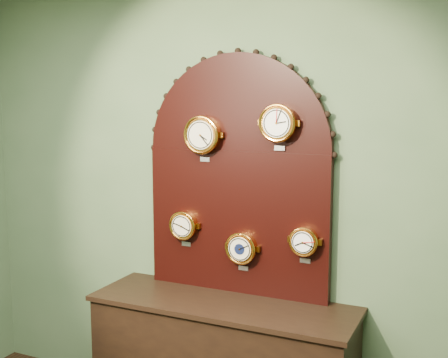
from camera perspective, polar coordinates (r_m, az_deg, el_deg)
The scene contains 7 objects.
wall_back at distance 3.63m, azimuth 1.66°, elevation -2.31°, with size 4.00×4.00×0.00m, color #4D6847.
display_board at distance 3.55m, azimuth 1.36°, elevation 1.15°, with size 1.26×0.06×1.53m.
roman_clock at distance 3.56m, azimuth -2.17°, elevation 4.43°, with size 0.24×0.08×0.29m.
arabic_clock at distance 3.36m, azimuth 5.43°, elevation 5.59°, with size 0.23×0.08×0.28m.
hygrometer at distance 3.71m, azimuth -4.04°, elevation -4.63°, with size 0.19×0.08×0.24m.
barometer at distance 3.56m, azimuth 1.77°, elevation -6.91°, with size 0.20×0.08×0.25m.
tide_clock at distance 3.41m, azimuth 8.01°, elevation -6.18°, with size 0.18×0.08×0.23m.
Camera 1 is at (1.40, -0.78, 2.06)m, focal length 45.75 mm.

